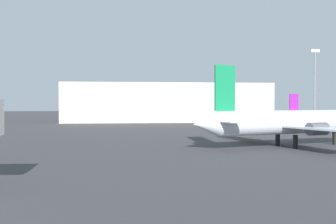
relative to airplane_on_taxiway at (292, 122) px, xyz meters
name	(u,v)px	position (x,y,z in m)	size (l,w,h in m)	color
airplane_on_taxiway	(292,122)	(0.00, 0.00, 0.00)	(30.34, 26.15, 10.78)	silver
airplane_far_left	(327,116)	(28.25, 42.87, -0.55)	(28.00, 22.82, 8.26)	white
light_mast_right	(315,83)	(30.00, 53.17, 8.32)	(2.40, 0.50, 20.93)	slate
terminal_building	(166,103)	(-8.78, 77.86, 2.76)	(65.97, 19.67, 12.35)	beige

